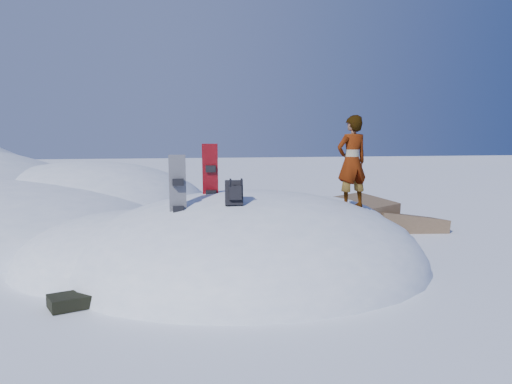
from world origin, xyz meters
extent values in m
plane|color=white|center=(0.00, 0.00, 0.00)|extent=(120.00, 120.00, 0.00)
ellipsoid|color=white|center=(0.00, 0.00, 0.00)|extent=(7.00, 6.00, 3.00)
ellipsoid|color=white|center=(-2.20, 0.60, 0.00)|extent=(4.40, 4.00, 2.20)
ellipsoid|color=white|center=(1.80, 0.80, 0.00)|extent=(3.60, 3.20, 2.50)
ellipsoid|color=white|center=(-3.50, 7.50, 0.00)|extent=(8.00, 8.00, 3.60)
cube|color=brown|center=(3.60, 3.40, 0.10)|extent=(2.82, 2.41, 1.62)
cube|color=brown|center=(5.20, 3.00, -0.10)|extent=(2.16, 1.80, 1.33)
cube|color=brown|center=(4.20, 4.60, 0.00)|extent=(2.08, 2.01, 1.10)
ellipsoid|color=white|center=(3.20, 2.40, 0.00)|extent=(3.20, 2.40, 1.00)
cube|color=#B20915|center=(-0.73, 0.04, 1.62)|extent=(0.33, 0.29, 1.54)
cube|color=black|center=(-0.73, -0.02, 1.93)|extent=(0.21, 0.16, 0.14)
cube|color=black|center=(-0.73, -0.02, 1.47)|extent=(0.21, 0.16, 0.14)
cube|color=black|center=(-1.41, -0.82, 1.46)|extent=(0.28, 0.16, 1.51)
cube|color=black|center=(-1.41, -0.88, 1.76)|extent=(0.18, 0.11, 0.13)
cube|color=black|center=(-1.41, -0.88, 1.31)|extent=(0.18, 0.11, 0.13)
cube|color=black|center=(-0.50, -1.01, 1.56)|extent=(0.35, 0.36, 0.46)
cube|color=black|center=(-0.50, -1.14, 1.58)|extent=(0.23, 0.19, 0.25)
cylinder|color=black|center=(-0.59, -1.12, 1.68)|extent=(0.03, 0.17, 0.31)
cylinder|color=black|center=(-0.40, -1.12, 1.68)|extent=(0.03, 0.17, 0.31)
cube|color=black|center=(-3.04, -1.59, 0.10)|extent=(0.79, 0.66, 0.19)
cube|color=black|center=(-2.73, -1.38, 0.19)|extent=(0.42, 0.35, 0.12)
imported|color=slate|center=(2.13, 0.02, 2.03)|extent=(0.73, 0.54, 1.84)
camera|label=1|loc=(-2.18, -9.17, 2.46)|focal=35.00mm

